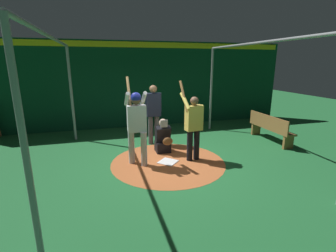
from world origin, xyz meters
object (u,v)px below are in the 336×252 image
Objects in this scene: bench at (270,128)px; catcher at (163,139)px; visitor at (193,124)px; batter at (137,121)px; home_plate at (168,162)px; umpire at (154,111)px.

catcher is at bearing -89.41° from bench.
visitor reaches higher than bench.
bench is at bearing 98.82° from batter.
batter is 2.20× the size of catcher.
home_plate is at bearing -5.30° from catcher.
visitor reaches higher than home_plate.
bench is at bearing 102.15° from home_plate.
umpire is at bearing -164.22° from visitor.
home_plate is 0.83m from catcher.
bench is (-0.77, 3.59, 0.44)m from home_plate.
umpire is (-1.45, 0.74, -0.07)m from batter.
home_plate is at bearing 0.60° from umpire.
batter is at bearing -81.18° from bench.
visitor reaches higher than umpire.
umpire is 1.01× the size of bench.
visitor is at bearing 85.70° from batter.
catcher is at bearing 5.97° from umpire.
batter reaches higher than umpire.
batter is 1.62m from umpire.
batter is 1.19× the size of bench.
batter is 1.05× the size of visitor.
home_plate is 0.43× the size of catcher.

